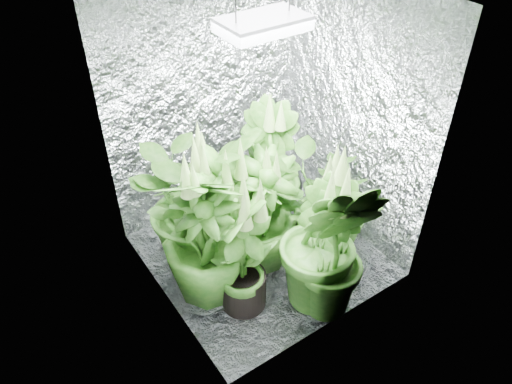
{
  "coord_description": "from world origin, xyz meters",
  "views": [
    {
      "loc": [
        -1.6,
        -2.27,
        2.82
      ],
      "look_at": [
        -0.05,
        0.0,
        0.65
      ],
      "focal_mm": 35.0,
      "sensor_mm": 36.0,
      "label": 1
    }
  ],
  "objects_px": {
    "plant_c": "(267,173)",
    "plant_e": "(328,211)",
    "circulation_fan": "(286,184)",
    "plant_a": "(193,201)",
    "plant_f": "(242,255)",
    "plant_b": "(226,214)",
    "plant_h": "(262,215)",
    "plant_d": "(205,236)",
    "plant_g": "(328,245)",
    "grow_lamp": "(263,25)"
  },
  "relations": [
    {
      "from": "plant_a",
      "to": "plant_h",
      "type": "bearing_deg",
      "value": -42.67
    },
    {
      "from": "plant_b",
      "to": "plant_c",
      "type": "distance_m",
      "value": 0.54
    },
    {
      "from": "plant_b",
      "to": "circulation_fan",
      "type": "bearing_deg",
      "value": 24.76
    },
    {
      "from": "plant_c",
      "to": "circulation_fan",
      "type": "height_order",
      "value": "plant_c"
    },
    {
      "from": "plant_c",
      "to": "circulation_fan",
      "type": "relative_size",
      "value": 2.9
    },
    {
      "from": "plant_c",
      "to": "plant_e",
      "type": "distance_m",
      "value": 0.58
    },
    {
      "from": "circulation_fan",
      "to": "plant_c",
      "type": "bearing_deg",
      "value": -175.1
    },
    {
      "from": "plant_g",
      "to": "plant_e",
      "type": "bearing_deg",
      "value": 48.05
    },
    {
      "from": "plant_a",
      "to": "plant_f",
      "type": "height_order",
      "value": "plant_a"
    },
    {
      "from": "plant_b",
      "to": "plant_h",
      "type": "bearing_deg",
      "value": -26.55
    },
    {
      "from": "plant_c",
      "to": "plant_d",
      "type": "relative_size",
      "value": 1.0
    },
    {
      "from": "plant_b",
      "to": "plant_c",
      "type": "xyz_separation_m",
      "value": [
        0.5,
        0.21,
        0.03
      ]
    },
    {
      "from": "plant_b",
      "to": "plant_g",
      "type": "relative_size",
      "value": 0.89
    },
    {
      "from": "plant_b",
      "to": "plant_g",
      "type": "xyz_separation_m",
      "value": [
        0.34,
        -0.7,
        0.07
      ]
    },
    {
      "from": "grow_lamp",
      "to": "plant_e",
      "type": "xyz_separation_m",
      "value": [
        0.39,
        -0.28,
        -1.36
      ]
    },
    {
      "from": "plant_a",
      "to": "plant_d",
      "type": "height_order",
      "value": "plant_d"
    },
    {
      "from": "plant_c",
      "to": "plant_h",
      "type": "relative_size",
      "value": 1.14
    },
    {
      "from": "plant_a",
      "to": "circulation_fan",
      "type": "distance_m",
      "value": 1.06
    },
    {
      "from": "grow_lamp",
      "to": "plant_h",
      "type": "relative_size",
      "value": 0.49
    },
    {
      "from": "plant_g",
      "to": "plant_h",
      "type": "xyz_separation_m",
      "value": [
        -0.11,
        0.59,
        -0.11
      ]
    },
    {
      "from": "plant_f",
      "to": "plant_e",
      "type": "bearing_deg",
      "value": 2.55
    },
    {
      "from": "plant_d",
      "to": "plant_e",
      "type": "bearing_deg",
      "value": -12.19
    },
    {
      "from": "plant_e",
      "to": "plant_g",
      "type": "relative_size",
      "value": 0.79
    },
    {
      "from": "grow_lamp",
      "to": "plant_c",
      "type": "xyz_separation_m",
      "value": [
        0.23,
        0.27,
        -1.28
      ]
    },
    {
      "from": "grow_lamp",
      "to": "plant_e",
      "type": "relative_size",
      "value": 0.51
    },
    {
      "from": "plant_b",
      "to": "circulation_fan",
      "type": "height_order",
      "value": "plant_b"
    },
    {
      "from": "grow_lamp",
      "to": "plant_c",
      "type": "height_order",
      "value": "grow_lamp"
    },
    {
      "from": "plant_f",
      "to": "plant_a",
      "type": "bearing_deg",
      "value": 92.93
    },
    {
      "from": "plant_g",
      "to": "plant_h",
      "type": "height_order",
      "value": "plant_g"
    },
    {
      "from": "grow_lamp",
      "to": "plant_f",
      "type": "relative_size",
      "value": 0.47
    },
    {
      "from": "plant_h",
      "to": "plant_d",
      "type": "bearing_deg",
      "value": -175.76
    },
    {
      "from": "plant_c",
      "to": "plant_e",
      "type": "bearing_deg",
      "value": -74.06
    },
    {
      "from": "plant_d",
      "to": "plant_e",
      "type": "relative_size",
      "value": 1.18
    },
    {
      "from": "plant_g",
      "to": "circulation_fan",
      "type": "xyz_separation_m",
      "value": [
        0.51,
        1.09,
        -0.41
      ]
    },
    {
      "from": "plant_b",
      "to": "plant_h",
      "type": "height_order",
      "value": "plant_b"
    },
    {
      "from": "plant_e",
      "to": "circulation_fan",
      "type": "bearing_deg",
      "value": 75.6
    },
    {
      "from": "plant_e",
      "to": "circulation_fan",
      "type": "distance_m",
      "value": 0.81
    },
    {
      "from": "grow_lamp",
      "to": "plant_b",
      "type": "height_order",
      "value": "grow_lamp"
    },
    {
      "from": "plant_e",
      "to": "plant_h",
      "type": "distance_m",
      "value": 0.49
    },
    {
      "from": "plant_d",
      "to": "plant_h",
      "type": "bearing_deg",
      "value": 4.24
    },
    {
      "from": "plant_e",
      "to": "plant_g",
      "type": "xyz_separation_m",
      "value": [
        -0.32,
        -0.36,
        0.12
      ]
    },
    {
      "from": "grow_lamp",
      "to": "plant_c",
      "type": "bearing_deg",
      "value": 49.01
    },
    {
      "from": "plant_b",
      "to": "grow_lamp",
      "type": "bearing_deg",
      "value": -13.0
    },
    {
      "from": "plant_c",
      "to": "plant_h",
      "type": "bearing_deg",
      "value": -130.09
    },
    {
      "from": "plant_b",
      "to": "plant_g",
      "type": "height_order",
      "value": "plant_g"
    },
    {
      "from": "plant_d",
      "to": "plant_f",
      "type": "bearing_deg",
      "value": -58.05
    },
    {
      "from": "plant_b",
      "to": "circulation_fan",
      "type": "relative_size",
      "value": 2.77
    },
    {
      "from": "plant_h",
      "to": "plant_c",
      "type": "bearing_deg",
      "value": 49.91
    },
    {
      "from": "plant_b",
      "to": "plant_f",
      "type": "relative_size",
      "value": 1.04
    },
    {
      "from": "grow_lamp",
      "to": "plant_c",
      "type": "distance_m",
      "value": 1.33
    }
  ]
}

